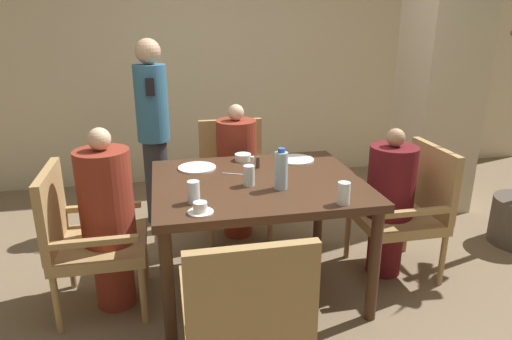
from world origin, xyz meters
The scene contains 23 objects.
ground_plane centered at (0.00, 0.00, 0.00)m, with size 16.00×16.00×0.00m, color #7A664C.
wall_back centered at (0.00, 2.31, 1.40)m, with size 8.00×0.06×2.80m.
pillar_stone centered at (1.92, 1.08, 1.35)m, with size 0.58×0.58×2.70m.
dining_table centered at (0.00, 0.00, 0.68)m, with size 1.31×1.09×0.77m.
chair_left_side centered at (-1.07, 0.00, 0.50)m, with size 0.55×0.54×0.92m.
diner_in_left_chair centered at (-0.92, 0.00, 0.59)m, with size 0.32×0.32×1.15m.
chair_far_side centered at (0.00, 0.96, 0.50)m, with size 0.54×0.55×0.92m.
diner_in_far_chair centered at (0.00, 0.82, 0.57)m, with size 0.32×0.32×1.10m.
chair_right_side centered at (1.07, 0.00, 0.50)m, with size 0.55×0.54×0.92m.
diner_in_right_chair centered at (0.92, 0.00, 0.54)m, with size 0.32×0.32×1.06m.
chair_near_corner centered at (-0.26, -0.96, 0.50)m, with size 0.54×0.55×0.92m.
standing_host centered at (-0.64, 1.22, 0.85)m, with size 0.27×0.31×1.59m.
plate_main_left centered at (0.36, 0.35, 0.77)m, with size 0.26×0.26×0.01m.
plate_main_right centered at (-0.36, 0.31, 0.77)m, with size 0.26×0.26×0.01m.
teacup_with_saucer centered at (-0.40, -0.43, 0.79)m, with size 0.14×0.14×0.06m.
bowl_small centered at (-0.02, 0.43, 0.79)m, with size 0.12×0.12×0.05m.
water_bottle centered at (0.10, -0.17, 0.88)m, with size 0.08×0.08×0.25m.
glass_tall_near centered at (0.38, -0.47, 0.83)m, with size 0.07×0.07×0.13m.
glass_tall_mid centered at (-0.42, -0.29, 0.83)m, with size 0.07×0.07×0.13m.
glass_tall_far centered at (-0.07, -0.08, 0.83)m, with size 0.07×0.07×0.13m.
salt_shaker centered at (0.01, 0.24, 0.81)m, with size 0.03×0.03×0.08m.
pepper_shaker centered at (0.05, 0.24, 0.81)m, with size 0.03×0.03×0.08m.
fork_beside_plate centered at (-0.10, 0.13, 0.77)m, with size 0.17×0.09×0.00m.
Camera 1 is at (-0.57, -2.64, 1.75)m, focal length 32.00 mm.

